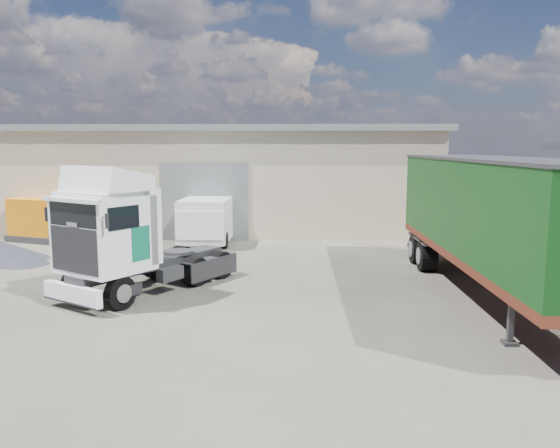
{
  "coord_description": "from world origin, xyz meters",
  "views": [
    {
      "loc": [
        2.0,
        -14.81,
        4.3
      ],
      "look_at": [
        1.6,
        3.0,
        1.77
      ],
      "focal_mm": 35.0,
      "sensor_mm": 36.0,
      "label": 1
    }
  ],
  "objects_px": {
    "panel_van": "(209,219)",
    "orange_skip": "(46,222)",
    "box_trailer": "(493,213)",
    "tractor_unit": "(126,242)"
  },
  "relations": [
    {
      "from": "panel_van",
      "to": "orange_skip",
      "type": "relative_size",
      "value": 1.4
    },
    {
      "from": "panel_van",
      "to": "orange_skip",
      "type": "distance_m",
      "value": 7.56
    },
    {
      "from": "box_trailer",
      "to": "panel_van",
      "type": "height_order",
      "value": "box_trailer"
    },
    {
      "from": "orange_skip",
      "to": "panel_van",
      "type": "bearing_deg",
      "value": 17.69
    },
    {
      "from": "tractor_unit",
      "to": "orange_skip",
      "type": "relative_size",
      "value": 1.61
    },
    {
      "from": "panel_van",
      "to": "box_trailer",
      "type": "bearing_deg",
      "value": -42.1
    },
    {
      "from": "orange_skip",
      "to": "box_trailer",
      "type": "bearing_deg",
      "value": -9.01
    },
    {
      "from": "box_trailer",
      "to": "orange_skip",
      "type": "relative_size",
      "value": 3.33
    },
    {
      "from": "panel_van",
      "to": "orange_skip",
      "type": "height_order",
      "value": "panel_van"
    },
    {
      "from": "tractor_unit",
      "to": "orange_skip",
      "type": "bearing_deg",
      "value": 157.31
    }
  ]
}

